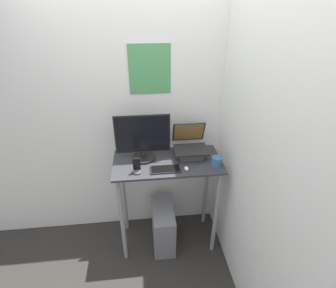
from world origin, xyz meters
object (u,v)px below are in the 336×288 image
object	(u,v)px
cell_phone	(137,168)
monitor	(143,139)
keyboard	(165,169)
computer_tower	(163,225)
laptop	(190,148)
mouse	(186,169)

from	to	relation	value
cell_phone	monitor	bearing A→B (deg)	73.77
monitor	keyboard	world-z (taller)	monitor
computer_tower	keyboard	bearing A→B (deg)	-79.61
monitor	laptop	bearing A→B (deg)	0.53
mouse	computer_tower	world-z (taller)	mouse
mouse	monitor	bearing A→B (deg)	148.23
monitor	mouse	distance (m)	0.47
computer_tower	laptop	bearing A→B (deg)	21.94
keyboard	cell_phone	distance (m)	0.25
keyboard	mouse	bearing A→B (deg)	-5.07
monitor	cell_phone	world-z (taller)	monitor
keyboard	mouse	distance (m)	0.18
laptop	computer_tower	xyz separation A→B (m)	(-0.28, -0.11, -0.85)
laptop	keyboard	world-z (taller)	laptop
monitor	computer_tower	size ratio (longest dim) A/B	1.03
cell_phone	computer_tower	bearing A→B (deg)	26.13
monitor	cell_phone	size ratio (longest dim) A/B	3.41
laptop	cell_phone	size ratio (longest dim) A/B	2.11
cell_phone	computer_tower	distance (m)	0.85
mouse	cell_phone	xyz separation A→B (m)	(-0.43, 0.01, 0.03)
cell_phone	laptop	bearing A→B (deg)	23.86
monitor	keyboard	bearing A→B (deg)	-49.08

